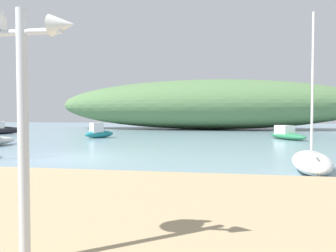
{
  "coord_description": "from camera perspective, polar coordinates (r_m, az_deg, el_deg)",
  "views": [
    {
      "loc": [
        6.44,
        -12.67,
        1.9
      ],
      "look_at": [
        3.29,
        6.03,
        1.22
      ],
      "focal_mm": 33.59,
      "sensor_mm": 36.0,
      "label": 1
    }
  ],
  "objects": [
    {
      "name": "ground_plane",
      "position": [
        14.34,
        -17.3,
        -5.66
      ],
      "size": [
        120.0,
        120.0,
        0.0
      ],
      "primitive_type": "plane",
      "color": "#7A99A8"
    },
    {
      "name": "distant_hill",
      "position": [
        41.72,
        7.13,
        3.87
      ],
      "size": [
        40.01,
        11.57,
        6.49
      ],
      "primitive_type": "ellipsoid",
      "color": "#517547",
      "rests_on": "ground"
    },
    {
      "name": "motorboat_inner_mooring",
      "position": [
        26.39,
        -12.49,
        -1.14
      ],
      "size": [
        2.23,
        2.59,
        1.26
      ],
      "color": "teal",
      "rests_on": "ground"
    },
    {
      "name": "motorboat_far_right",
      "position": [
        25.93,
        20.74,
        -1.43
      ],
      "size": [
        2.75,
        4.02,
        1.08
      ],
      "color": "#287A4C",
      "rests_on": "ground"
    },
    {
      "name": "motorboat_far_left",
      "position": [
        34.93,
        -28.13,
        -0.53
      ],
      "size": [
        3.81,
        3.22,
        1.24
      ],
      "color": "black",
      "rests_on": "ground"
    },
    {
      "name": "sailboat_near_shore",
      "position": [
        11.78,
        24.56,
        -5.77
      ],
      "size": [
        1.98,
        4.41,
        5.34
      ],
      "color": "white",
      "rests_on": "ground"
    }
  ]
}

